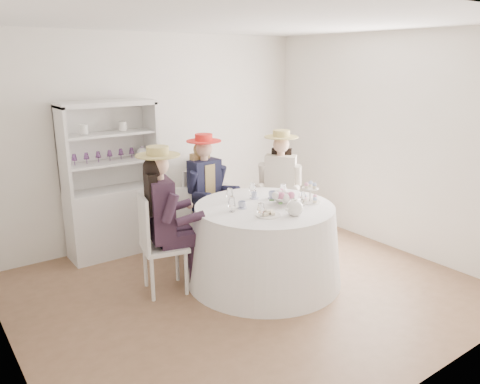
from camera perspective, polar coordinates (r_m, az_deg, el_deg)
ground at (r=5.11m, az=0.67°, el=-11.66°), size 4.50×4.50×0.00m
ceiling at (r=4.55m, az=0.79°, el=20.13°), size 4.50×4.50×0.00m
wall_back at (r=6.33m, az=-10.23°, el=6.40°), size 4.50×0.00×4.50m
wall_front at (r=3.32m, az=21.85°, el=-2.97°), size 4.50×0.00×4.50m
wall_right at (r=6.23m, az=17.63°, el=5.76°), size 0.00×4.50×4.50m
tea_table at (r=5.14m, az=2.94°, el=-6.27°), size 1.69×1.69×0.86m
hutch at (r=5.99m, az=-15.23°, el=-1.08°), size 1.25×0.75×1.90m
side_table at (r=6.62m, az=-4.30°, el=-1.75°), size 0.49×0.49×0.73m
hatbox at (r=6.48m, az=-4.39°, el=2.69°), size 0.42×0.42×0.32m
guest_left at (r=4.80m, az=-9.35°, el=-2.41°), size 0.62×0.58×1.55m
guest_mid at (r=5.80m, az=-4.19°, el=0.68°), size 0.55×0.57×1.50m
guest_right at (r=6.01m, az=4.89°, el=1.25°), size 0.65×0.63×1.51m
spare_chair at (r=5.86m, az=-7.66°, el=-3.12°), size 0.48×0.48×0.88m
teacup_a at (r=4.89m, az=0.24°, el=-1.63°), size 0.09×0.09×0.07m
teacup_b at (r=5.23m, az=1.74°, el=-0.45°), size 0.09×0.09×0.07m
teacup_c at (r=5.24m, az=4.01°, el=-0.41°), size 0.11×0.11×0.08m
flower_bowl at (r=5.11m, az=5.22°, el=-1.02°), size 0.22×0.22×0.05m
flower_arrangement at (r=5.00m, az=5.30°, el=-0.50°), size 0.21×0.20×0.08m
table_teapot at (r=4.69m, az=6.74°, el=-1.96°), size 0.23×0.17×0.18m
sandwich_plate at (r=4.68m, az=3.44°, el=-2.71°), size 0.25×0.25×0.06m
cupcake_stand at (r=5.14m, az=8.53°, el=-0.37°), size 0.23×0.23×0.22m
stemware_set at (r=4.97m, az=3.03°, el=-0.85°), size 0.86×0.86×0.15m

